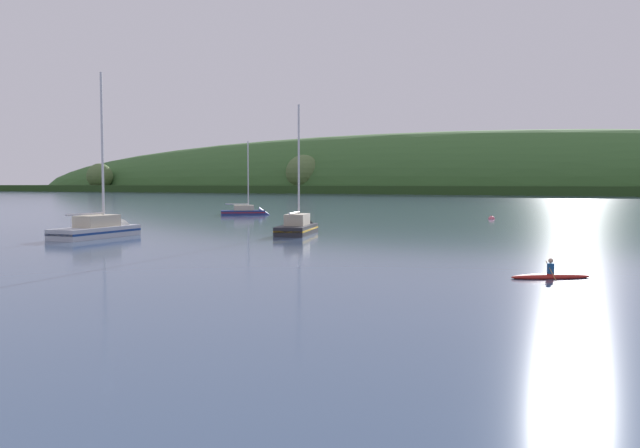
# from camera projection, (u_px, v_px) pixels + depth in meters

# --- Properties ---
(far_shoreline_hill) EXTENTS (613.71, 100.30, 53.61)m
(far_shoreline_hill) POSITION_uv_depth(u_px,v_px,m) (430.00, 193.00, 295.13)
(far_shoreline_hill) COLOR #27431B
(far_shoreline_hill) RESTS_ON ground
(sailboat_near_mooring) EXTENTS (6.52, 5.80, 10.90)m
(sailboat_near_mooring) POSITION_uv_depth(u_px,v_px,m) (248.00, 214.00, 89.92)
(sailboat_near_mooring) COLOR navy
(sailboat_near_mooring) RESTS_ON ground
(sailboat_midwater_white) EXTENTS (4.74, 7.96, 11.99)m
(sailboat_midwater_white) POSITION_uv_depth(u_px,v_px,m) (299.00, 230.00, 56.89)
(sailboat_midwater_white) COLOR #232328
(sailboat_midwater_white) RESTS_ON ground
(sailboat_far_left) EXTENTS (3.68, 9.07, 14.24)m
(sailboat_far_left) POSITION_uv_depth(u_px,v_px,m) (104.00, 233.00, 53.41)
(sailboat_far_left) COLOR #ADB2BC
(sailboat_far_left) RESTS_ON ground
(canoe_with_paddler) EXTENTS (3.43, 2.71, 1.02)m
(canoe_with_paddler) POSITION_uv_depth(u_px,v_px,m) (550.00, 276.00, 30.10)
(canoe_with_paddler) COLOR maroon
(canoe_with_paddler) RESTS_ON ground
(mooring_buoy_foreground) EXTENTS (0.74, 0.74, 0.82)m
(mooring_buoy_foreground) POSITION_uv_depth(u_px,v_px,m) (114.00, 229.00, 62.92)
(mooring_buoy_foreground) COLOR yellow
(mooring_buoy_foreground) RESTS_ON ground
(mooring_buoy_midchannel) EXTENTS (0.78, 0.78, 0.86)m
(mooring_buoy_midchannel) POSITION_uv_depth(u_px,v_px,m) (492.00, 219.00, 79.52)
(mooring_buoy_midchannel) COLOR #E06675
(mooring_buoy_midchannel) RESTS_ON ground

